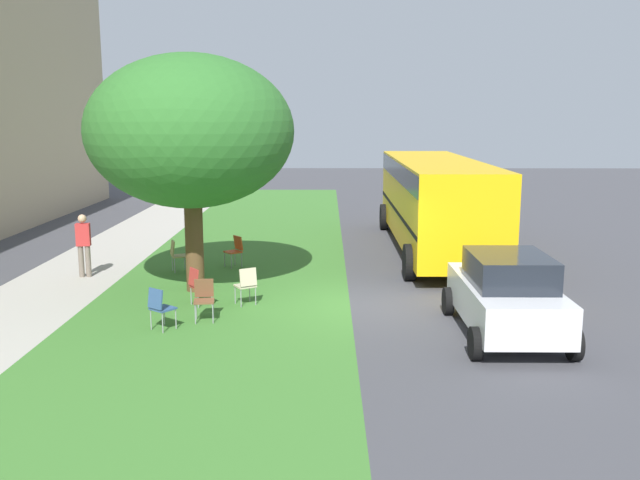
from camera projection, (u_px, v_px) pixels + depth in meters
ground at (359, 304)px, 15.73m from camera, size 80.00×80.00×0.00m
grass_verge at (220, 304)px, 15.76m from camera, size 48.00×6.00×0.01m
sidewalk_strip at (29, 303)px, 15.80m from camera, size 48.00×2.80×0.01m
street_tree at (191, 132)px, 16.25m from camera, size 4.92×4.92×5.71m
chair_0 at (204, 297)px, 14.39m from camera, size 0.48×0.47×0.88m
chair_1 at (198, 284)px, 15.51m from camera, size 0.58×0.58×0.88m
chair_2 at (246, 283)px, 15.54m from camera, size 0.57×0.57×0.88m
chair_3 at (235, 249)px, 19.49m from camera, size 0.58×0.59×0.88m
chair_4 at (160, 305)px, 13.73m from camera, size 0.58×0.58×0.88m
chair_5 at (177, 253)px, 18.86m from camera, size 0.54×0.55×0.88m
parked_car at (506, 294)px, 13.36m from camera, size 3.70×1.92×1.65m
school_bus at (435, 196)px, 21.61m from camera, size 10.40×2.80×2.88m
pedestrian_1 at (84, 243)px, 18.19m from camera, size 0.24×0.38×1.69m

